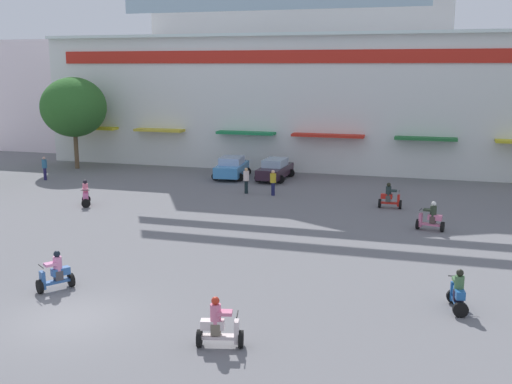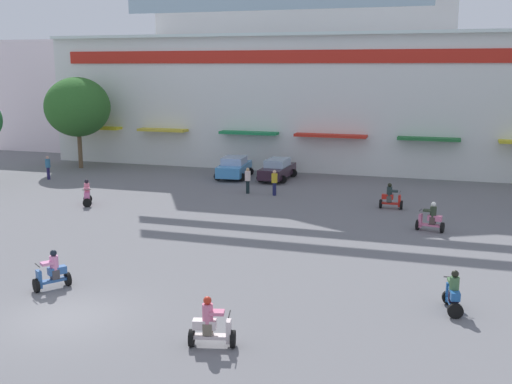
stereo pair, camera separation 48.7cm
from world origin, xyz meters
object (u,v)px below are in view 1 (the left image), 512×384
plaza_tree_0 (74,107)px  scooter_rider_1 (431,218)px  scooter_rider_3 (390,198)px  scooter_rider_0 (86,195)px  pedestrian_1 (273,181)px  scooter_rider_4 (458,293)px  parked_car_0 (232,167)px  pedestrian_2 (45,167)px  scooter_rider_2 (56,274)px  pedestrian_3 (246,179)px  parked_car_1 (275,169)px  scooter_rider_5 (219,326)px

plaza_tree_0 → scooter_rider_1: 30.82m
scooter_rider_1 → scooter_rider_3: bearing=118.0°
scooter_rider_0 → pedestrian_1: 11.69m
scooter_rider_4 → scooter_rider_0: bearing=153.2°
scooter_rider_0 → scooter_rider_4: size_ratio=1.03×
parked_car_0 → pedestrian_2: size_ratio=2.48×
scooter_rider_2 → pedestrian_2: bearing=126.1°
scooter_rider_3 → scooter_rider_4: size_ratio=1.02×
scooter_rider_0 → pedestrian_3: (8.15, 6.13, 0.33)m
plaza_tree_0 → pedestrian_1: plaza_tree_0 is taller
scooter_rider_4 → pedestrian_2: bearing=148.9°
parked_car_0 → pedestrian_2: bearing=-160.0°
scooter_rider_2 → pedestrian_1: size_ratio=0.91×
parked_car_1 → scooter_rider_4: size_ratio=3.01×
scooter_rider_5 → pedestrian_3: pedestrian_3 is taller
scooter_rider_1 → scooter_rider_5: scooter_rider_5 is taller
scooter_rider_2 → pedestrian_3: bearing=85.5°
parked_car_1 → scooter_rider_3: size_ratio=2.96×
scooter_rider_4 → plaza_tree_0: bearing=142.4°
parked_car_1 → pedestrian_2: size_ratio=2.62×
scooter_rider_1 → scooter_rider_2: bearing=-136.2°
parked_car_1 → scooter_rider_3: (8.86, -7.09, -0.14)m
plaza_tree_0 → scooter_rider_3: plaza_tree_0 is taller
parked_car_0 → scooter_rider_3: bearing=-29.3°
scooter_rider_1 → parked_car_1: bearing=134.1°
scooter_rider_5 → pedestrian_3: (-5.96, 21.65, 0.32)m
plaza_tree_0 → scooter_rider_4: (29.16, -22.44, -4.35)m
pedestrian_3 → scooter_rider_0: bearing=-143.0°
parked_car_1 → pedestrian_2: 16.91m
plaza_tree_0 → parked_car_1: (16.85, -0.29, -4.20)m
scooter_rider_0 → scooter_rider_1: size_ratio=1.02×
pedestrian_1 → plaza_tree_0: bearing=162.3°
parked_car_1 → pedestrian_3: bearing=-95.4°
scooter_rider_2 → scooter_rider_5: (7.46, -2.74, 0.03)m
parked_car_0 → scooter_rider_5: parked_car_0 is taller
scooter_rider_0 → scooter_rider_5: 20.98m
scooter_rider_0 → scooter_rider_3: 18.09m
scooter_rider_5 → pedestrian_3: 22.46m
scooter_rider_0 → scooter_rider_3: scooter_rider_0 is taller
scooter_rider_1 → pedestrian_1: size_ratio=0.92×
pedestrian_1 → pedestrian_2: (-17.48, 0.51, 0.05)m
scooter_rider_1 → scooter_rider_0: bearing=179.9°
scooter_rider_2 → pedestrian_1: 19.14m
parked_car_1 → scooter_rider_1: 16.17m
pedestrian_2 → scooter_rider_2: bearing=-53.9°
scooter_rider_4 → pedestrian_3: pedestrian_3 is taller
parked_car_1 → scooter_rider_0: 14.46m
scooter_rider_1 → scooter_rider_4: scooter_rider_1 is taller
scooter_rider_3 → parked_car_0: bearing=150.7°
plaza_tree_0 → pedestrian_3: bearing=-19.3°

